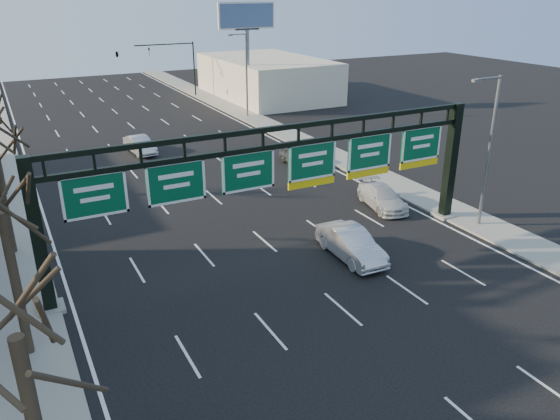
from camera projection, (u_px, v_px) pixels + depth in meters
ground at (369, 332)px, 23.01m from camera, size 160.00×160.00×0.00m
sidewalk_left at (9, 220)px, 33.89m from camera, size 3.00×120.00×0.12m
sidewalk_right at (351, 163)px, 44.89m from camera, size 3.00×120.00×0.12m
lane_markings at (204, 188)px, 39.41m from camera, size 21.60×120.00×0.01m
sign_gantry at (284, 174)px, 27.89m from camera, size 24.60×1.20×7.20m
building_right_distant at (267, 78)px, 71.66m from camera, size 12.00×20.00×5.00m
tree_near at (7, 296)px, 11.40m from camera, size 3.60×3.60×8.86m
streetlight_near at (489, 145)px, 31.36m from camera, size 2.15×0.22×9.00m
streetlight_far at (245, 71)px, 59.25m from camera, size 2.15×0.22×9.00m
billboard_right at (247, 29)px, 62.91m from camera, size 7.00×0.50×12.00m
traffic_signal_mast at (147, 56)px, 68.48m from camera, size 10.16×0.54×7.00m
car_silver_sedan at (351, 244)px, 29.06m from camera, size 1.86×4.93×1.61m
car_white_wagon at (382, 197)px, 35.84m from camera, size 2.82×5.06×1.39m
car_grey_far at (298, 157)px, 44.45m from camera, size 1.85×4.16×1.39m
car_silver_distant at (140, 145)px, 47.55m from camera, size 2.06×4.62×1.47m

